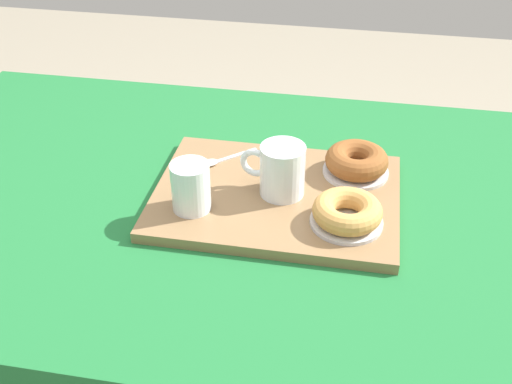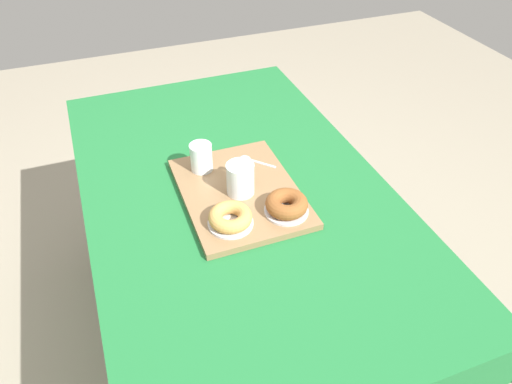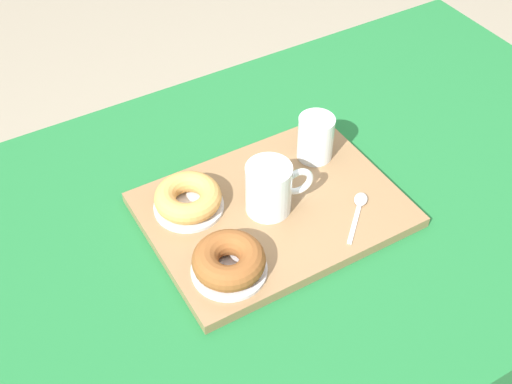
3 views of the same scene
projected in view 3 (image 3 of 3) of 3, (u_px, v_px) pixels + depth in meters
The scene contains 9 objects.
dining_table at pixel (291, 240), 1.28m from camera, with size 1.51×0.90×0.77m.
serving_tray at pixel (274, 211), 1.18m from camera, with size 0.45×0.34×0.02m, color olive.
tea_mug_left at pixel (271, 191), 1.14m from camera, with size 0.12×0.08×0.10m.
water_glass_near at pixel (316, 139), 1.24m from camera, with size 0.07×0.07×0.09m.
donut_plate_left at pixel (189, 206), 1.17m from camera, with size 0.13×0.13×0.01m, color silver.
sugar_donut_left at pixel (188, 197), 1.15m from camera, with size 0.12×0.12×0.04m, color tan.
donut_plate_right at pixel (229, 270), 1.07m from camera, with size 0.13×0.13×0.01m, color silver.
sugar_donut_right at pixel (229, 260), 1.05m from camera, with size 0.12×0.12×0.04m, color brown.
teaspoon_near at pixel (359, 205), 1.17m from camera, with size 0.10×0.10×0.01m.
Camera 3 is at (0.48, 0.69, 1.64)m, focal length 45.79 mm.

